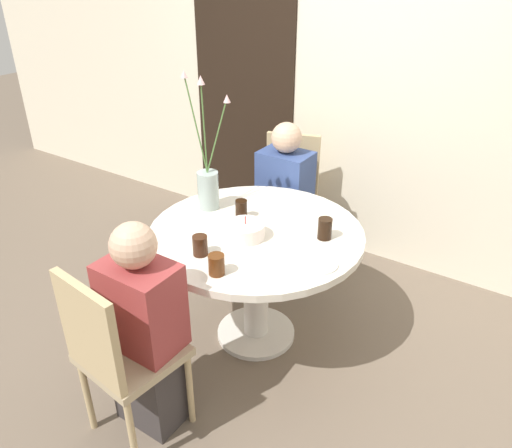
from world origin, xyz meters
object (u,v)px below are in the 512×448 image
at_px(drink_glass_2, 200,245).
at_px(drink_glass_3, 241,209).
at_px(chair_far_back, 116,351).
at_px(flower_vase, 208,183).
at_px(side_plate, 318,263).
at_px(birthday_cake, 245,230).
at_px(person_boy, 146,335).
at_px(drink_glass_1, 216,265).
at_px(chair_near_front, 289,192).
at_px(person_guest, 284,204).
at_px(drink_glass_0, 325,229).

height_order(drink_glass_2, drink_glass_3, drink_glass_3).
xyz_separation_m(chair_far_back, drink_glass_2, (0.01, 0.58, 0.25)).
height_order(flower_vase, side_plate, flower_vase).
height_order(birthday_cake, person_boy, person_boy).
bearing_deg(chair_far_back, person_boy, -90.00).
relative_size(birthday_cake, drink_glass_2, 1.99).
bearing_deg(drink_glass_1, chair_near_front, 105.84).
bearing_deg(birthday_cake, drink_glass_3, 130.66).
bearing_deg(side_plate, chair_near_front, 126.33).
height_order(chair_far_back, drink_glass_3, chair_far_back).
bearing_deg(person_guest, side_plate, -51.16).
height_order(drink_glass_0, drink_glass_1, drink_glass_0).
distance_m(flower_vase, drink_glass_3, 0.26).
distance_m(person_guest, person_boy, 1.52).
height_order(flower_vase, person_boy, flower_vase).
relative_size(drink_glass_1, drink_glass_3, 0.93).
relative_size(chair_near_front, side_plate, 4.73).
xyz_separation_m(drink_glass_1, drink_glass_2, (-0.17, 0.09, 0.00)).
relative_size(side_plate, drink_glass_1, 1.96).
relative_size(drink_glass_2, person_guest, 0.09).
xyz_separation_m(chair_near_front, flower_vase, (-0.08, -0.81, 0.35)).
distance_m(chair_near_front, person_guest, 0.16).
bearing_deg(drink_glass_3, drink_glass_0, 6.19).
distance_m(chair_far_back, side_plate, 1.00).
relative_size(birthday_cake, flower_vase, 0.26).
xyz_separation_m(drink_glass_1, person_boy, (-0.17, -0.33, -0.26)).
bearing_deg(side_plate, drink_glass_1, -137.06).
xyz_separation_m(flower_vase, drink_glass_2, (0.29, -0.44, -0.10)).
height_order(birthday_cake, side_plate, birthday_cake).
bearing_deg(chair_far_back, drink_glass_2, -84.64).
bearing_deg(birthday_cake, drink_glass_0, 32.30).
height_order(chair_far_back, person_boy, person_boy).
bearing_deg(flower_vase, person_boy, -70.93).
xyz_separation_m(drink_glass_2, person_guest, (-0.16, 1.09, -0.26)).
distance_m(chair_far_back, person_boy, 0.16).
xyz_separation_m(drink_glass_0, drink_glass_3, (-0.49, -0.05, -0.00)).
distance_m(side_plate, person_boy, 0.87).
xyz_separation_m(drink_glass_2, person_boy, (0.00, -0.42, -0.26)).
bearing_deg(person_boy, chair_far_back, -96.73).
relative_size(flower_vase, person_boy, 0.71).
height_order(side_plate, drink_glass_3, drink_glass_3).
distance_m(drink_glass_1, person_guest, 1.25).
xyz_separation_m(flower_vase, side_plate, (0.82, -0.19, -0.15)).
height_order(drink_glass_1, drink_glass_2, drink_glass_2).
height_order(drink_glass_0, person_boy, person_boy).
bearing_deg(drink_glass_1, birthday_cake, 102.92).
xyz_separation_m(chair_far_back, flower_vase, (-0.28, 1.01, 0.35)).
relative_size(drink_glass_1, person_guest, 0.09).
height_order(drink_glass_3, person_guest, person_guest).
height_order(chair_near_front, person_guest, person_guest).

